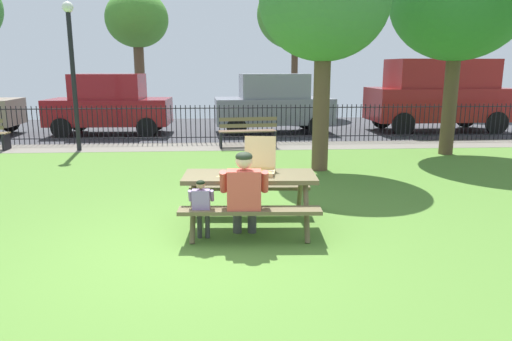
# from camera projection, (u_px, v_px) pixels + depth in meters

# --- Properties ---
(ground) EXTENTS (28.00, 12.41, 0.02)m
(ground) POSITION_uv_depth(u_px,v_px,m) (201.00, 201.00, 7.91)
(ground) COLOR #517D30
(cobblestone_walkway) EXTENTS (28.00, 1.40, 0.01)m
(cobblestone_walkway) POSITION_uv_depth(u_px,v_px,m) (210.00, 147.00, 13.28)
(cobblestone_walkway) COLOR slate
(street_asphalt) EXTENTS (28.00, 6.72, 0.01)m
(street_asphalt) POSITION_uv_depth(u_px,v_px,m) (213.00, 128.00, 17.23)
(street_asphalt) COLOR #38383D
(picnic_table_foreground) EXTENTS (1.88, 1.57, 0.79)m
(picnic_table_foreground) POSITION_uv_depth(u_px,v_px,m) (250.00, 187.00, 6.46)
(picnic_table_foreground) COLOR brown
(picnic_table_foreground) RESTS_ON ground
(pizza_box_open) EXTENTS (0.51, 0.56, 0.49)m
(pizza_box_open) POSITION_uv_depth(u_px,v_px,m) (259.00, 166.00, 6.49)
(pizza_box_open) COLOR tan
(pizza_box_open) RESTS_ON picnic_table_foreground
(pizza_slice_on_table) EXTENTS (0.25, 0.19, 0.02)m
(pizza_slice_on_table) POSITION_uv_depth(u_px,v_px,m) (228.00, 175.00, 6.35)
(pizza_slice_on_table) COLOR #ECD862
(pizza_slice_on_table) RESTS_ON picnic_table_foreground
(adult_at_table) EXTENTS (0.62, 0.61, 1.19)m
(adult_at_table) POSITION_uv_depth(u_px,v_px,m) (244.00, 192.00, 5.96)
(adult_at_table) COLOR #434343
(adult_at_table) RESTS_ON ground
(child_at_table) EXTENTS (0.33, 0.32, 0.83)m
(child_at_table) POSITION_uv_depth(u_px,v_px,m) (202.00, 204.00, 5.95)
(child_at_table) COLOR #3C3C3C
(child_at_table) RESTS_ON ground
(iron_fence_streetside) EXTENTS (20.71, 0.03, 1.11)m
(iron_fence_streetside) POSITION_uv_depth(u_px,v_px,m) (210.00, 124.00, 13.83)
(iron_fence_streetside) COLOR black
(iron_fence_streetside) RESTS_ON ground
(park_bench_center) EXTENTS (1.63, 0.62, 0.85)m
(park_bench_center) POSITION_uv_depth(u_px,v_px,m) (248.00, 132.00, 13.12)
(park_bench_center) COLOR brown
(park_bench_center) RESTS_ON ground
(lamp_post_walkway) EXTENTS (0.28, 0.28, 3.82)m
(lamp_post_walkway) POSITION_uv_depth(u_px,v_px,m) (72.00, 61.00, 12.17)
(lamp_post_walkway) COLOR black
(lamp_post_walkway) RESTS_ON ground
(tree_by_fence) EXTENTS (2.68, 2.68, 4.72)m
(tree_by_fence) POSITION_uv_depth(u_px,v_px,m) (324.00, 3.00, 9.56)
(tree_by_fence) COLOR brown
(tree_by_fence) RESTS_ON ground
(parked_car_left) EXTENTS (3.94, 1.91, 1.98)m
(parked_car_left) POSITION_uv_depth(u_px,v_px,m) (110.00, 104.00, 15.46)
(parked_car_left) COLOR maroon
(parked_car_left) RESTS_ON ground
(parked_car_center) EXTENTS (3.99, 2.02, 1.98)m
(parked_car_center) POSITION_uv_depth(u_px,v_px,m) (274.00, 103.00, 15.82)
(parked_car_center) COLOR gray
(parked_car_center) RESTS_ON ground
(parked_car_right) EXTENTS (4.74, 2.16, 2.46)m
(parked_car_right) POSITION_uv_depth(u_px,v_px,m) (439.00, 94.00, 16.14)
(parked_car_right) COLOR maroon
(parked_car_right) RESTS_ON ground
(far_tree_midleft) EXTENTS (2.71, 2.71, 5.45)m
(far_tree_midleft) POSITION_uv_depth(u_px,v_px,m) (137.00, 21.00, 20.39)
(far_tree_midleft) COLOR brown
(far_tree_midleft) RESTS_ON ground
(far_tree_center) EXTENTS (3.41, 3.41, 6.01)m
(far_tree_center) POSITION_uv_depth(u_px,v_px,m) (295.00, 15.00, 20.78)
(far_tree_center) COLOR brown
(far_tree_center) RESTS_ON ground
(far_tree_midright) EXTENTS (3.65, 3.65, 5.84)m
(far_tree_midright) POSITION_uv_depth(u_px,v_px,m) (456.00, 23.00, 21.34)
(far_tree_midright) COLOR brown
(far_tree_midright) RESTS_ON ground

